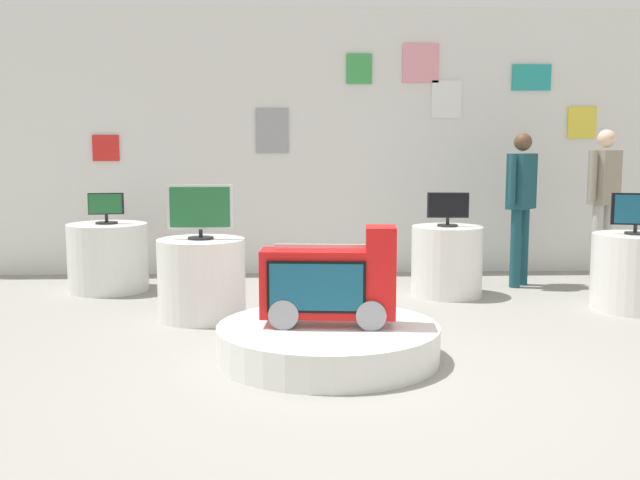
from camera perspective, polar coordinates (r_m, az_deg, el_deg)
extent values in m
plane|color=gray|center=(5.32, 4.58, -10.29)|extent=(30.00, 30.00, 0.00)
cube|color=silver|center=(9.29, 1.45, 7.55)|extent=(10.64, 0.10, 3.29)
cube|color=green|center=(9.29, 3.04, 13.08)|extent=(0.31, 0.02, 0.36)
cube|color=pink|center=(9.40, 7.79, 13.39)|extent=(0.45, 0.02, 0.47)
cube|color=red|center=(9.47, -16.23, 6.84)|extent=(0.32, 0.02, 0.32)
cube|color=yellow|center=(9.92, 19.59, 8.55)|extent=(0.36, 0.02, 0.39)
cube|color=white|center=(9.43, 9.74, 10.66)|extent=(0.37, 0.02, 0.46)
cube|color=teal|center=(9.73, 16.03, 11.99)|extent=(0.49, 0.02, 0.32)
cube|color=gray|center=(9.21, -3.72, 8.41)|extent=(0.40, 0.02, 0.54)
cylinder|color=silver|center=(5.63, 0.62, -7.88)|extent=(1.69, 1.69, 0.26)
cylinder|color=gray|center=(5.60, -2.68, -5.43)|extent=(0.26, 0.37, 0.22)
cylinder|color=gray|center=(5.57, 3.94, -5.50)|extent=(0.26, 0.37, 0.22)
cube|color=red|center=(5.53, 0.63, -3.36)|extent=(1.03, 0.39, 0.51)
cube|color=red|center=(5.48, 4.73, 0.13)|extent=(0.25, 0.32, 0.18)
cube|color=black|center=(5.38, -0.30, -3.67)|extent=(0.72, 0.08, 0.39)
cube|color=navy|center=(5.38, -0.30, -3.67)|extent=(0.68, 0.08, 0.35)
cube|color=#B2B2B7|center=(5.49, 0.63, -0.45)|extent=(0.80, 0.10, 0.02)
cylinder|color=silver|center=(6.95, -9.13, -2.99)|extent=(0.81, 0.81, 0.75)
cylinder|color=black|center=(6.89, -9.20, 0.16)|extent=(0.24, 0.24, 0.02)
cylinder|color=black|center=(6.89, -9.21, 0.54)|extent=(0.04, 0.04, 0.07)
cube|color=silver|center=(6.86, -9.25, 2.53)|extent=(0.60, 0.05, 0.41)
cube|color=#1E5B2D|center=(6.84, -9.27, 2.52)|extent=(0.55, 0.02, 0.37)
cylinder|color=silver|center=(8.04, 9.77, -1.60)|extent=(0.76, 0.76, 0.75)
cylinder|color=black|center=(7.99, 9.83, 1.12)|extent=(0.22, 0.22, 0.02)
cylinder|color=black|center=(7.99, 9.84, 1.45)|extent=(0.04, 0.04, 0.07)
cube|color=black|center=(7.97, 9.86, 2.67)|extent=(0.44, 0.08, 0.27)
cube|color=black|center=(7.95, 9.91, 2.66)|extent=(0.41, 0.05, 0.24)
cylinder|color=silver|center=(8.52, -16.07, -1.28)|extent=(0.87, 0.87, 0.75)
cylinder|color=black|center=(8.47, -16.16, 1.29)|extent=(0.24, 0.24, 0.02)
cylinder|color=black|center=(8.47, -16.17, 1.63)|extent=(0.04, 0.04, 0.08)
cube|color=black|center=(8.45, -16.21, 2.72)|extent=(0.38, 0.09, 0.24)
cube|color=#1E5B2D|center=(8.43, -16.27, 2.70)|extent=(0.35, 0.06, 0.21)
cylinder|color=silver|center=(7.85, 23.03, -2.30)|extent=(0.79, 0.79, 0.75)
cylinder|color=black|center=(7.80, 23.18, 0.48)|extent=(0.20, 0.20, 0.02)
cylinder|color=black|center=(7.79, 23.19, 0.82)|extent=(0.04, 0.04, 0.07)
cube|color=black|center=(7.78, 23.26, 2.21)|extent=(0.46, 0.15, 0.31)
cube|color=navy|center=(7.76, 23.37, 2.20)|extent=(0.42, 0.12, 0.28)
cylinder|color=#194751|center=(8.82, 15.43, -0.50)|extent=(0.12, 0.12, 0.89)
cylinder|color=#194751|center=(8.64, 14.87, -0.64)|extent=(0.12, 0.12, 0.89)
cube|color=#194751|center=(8.66, 15.32, 4.40)|extent=(0.40, 0.41, 0.62)
sphere|color=brown|center=(8.65, 15.42, 7.32)|extent=(0.20, 0.20, 0.20)
cylinder|color=#194751|center=(8.88, 15.98, 4.64)|extent=(0.08, 0.08, 0.56)
cylinder|color=#194751|center=(8.44, 14.64, 4.56)|extent=(0.08, 0.08, 0.56)
cylinder|color=#B2ADA3|center=(8.90, 20.60, -0.46)|extent=(0.12, 0.12, 0.95)
cylinder|color=#B2ADA3|center=(9.07, 21.24, -0.35)|extent=(0.12, 0.12, 0.95)
cube|color=gray|center=(8.92, 21.15, 4.54)|extent=(0.42, 0.39, 0.61)
sphere|color=beige|center=(8.91, 21.28, 7.32)|extent=(0.20, 0.20, 0.20)
cylinder|color=gray|center=(8.71, 20.37, 4.72)|extent=(0.08, 0.08, 0.55)
cylinder|color=gray|center=(9.13, 21.92, 4.75)|extent=(0.08, 0.08, 0.55)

